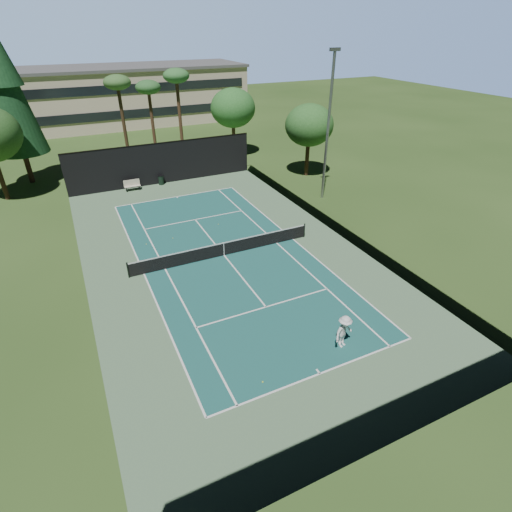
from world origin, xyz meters
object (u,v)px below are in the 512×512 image
Objects in this scene: tennis_ball_a at (263,382)px; park_bench at (132,185)px; tennis_net at (224,249)px; player at (344,332)px; trash_bin at (161,180)px; tennis_ball_c at (218,224)px; tennis_ball_b at (173,238)px; tennis_ball_d at (146,244)px.

tennis_ball_a is 0.05× the size of park_bench.
player is (2.02, -10.79, 0.35)m from tennis_net.
park_bench reaches higher than tennis_ball_a.
trash_bin is at bearing 7.72° from park_bench.
tennis_ball_a is at bearing -103.95° from tennis_ball_c.
player reaches higher than tennis_ball_c.
tennis_net reaches higher than park_bench.
tennis_ball_a is 15.20m from tennis_ball_b.
player is 23.96× the size of tennis_ball_a.
trash_bin is (-2.48, 26.49, -0.42)m from player.
park_bench is at bearing 85.27° from player.
tennis_ball_a reaches higher than tennis_ball_b.
tennis_ball_d is at bearing -172.01° from tennis_ball_c.
tennis_ball_a is at bearing -90.27° from tennis_ball_b.
trash_bin reaches higher than tennis_ball_a.
player is 26.61m from trash_bin.
tennis_ball_c is 0.07× the size of trash_bin.
tennis_ball_a is 16.44m from tennis_ball_c.
player reaches higher than tennis_ball_b.
player is at bearing 5.14° from tennis_ball_a.
tennis_ball_a is (-4.61, -0.41, -0.87)m from player.
tennis_ball_a is at bearing -88.42° from park_bench.
tennis_ball_c is at bearing 76.09° from player.
tennis_net is 4.75m from tennis_ball_b.
tennis_net is at bearing -106.18° from tennis_ball_c.
tennis_ball_b is at bearing -85.93° from park_bench.
tennis_ball_c is at bearing -66.03° from park_bench.
tennis_ball_d is 0.06× the size of trash_bin.
tennis_ball_a is at bearing -94.54° from trash_bin.
tennis_ball_c is at bearing 10.92° from tennis_ball_b.
park_bench is at bearing 113.97° from tennis_ball_c.
tennis_net is 8.60× the size of park_bench.
player is 15.58m from tennis_ball_c.
trash_bin is (2.87, 0.39, -0.07)m from park_bench.
tennis_ball_c is (3.96, 15.95, -0.00)m from tennis_ball_a.
trash_bin reaches higher than tennis_ball_b.
park_bench is (-4.70, 10.57, 0.51)m from tennis_ball_c.
park_bench reaches higher than trash_bin.
tennis_ball_d is (-6.52, 14.71, -0.87)m from player.
tennis_ball_d is at bearing 138.90° from tennis_net.
tennis_net is 13.65× the size of trash_bin.
tennis_net is 7.14× the size of player.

